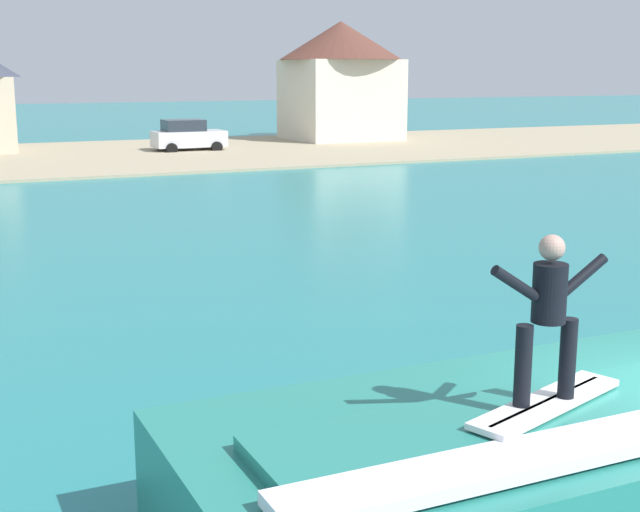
{
  "coord_description": "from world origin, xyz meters",
  "views": [
    {
      "loc": [
        -7.21,
        -6.18,
        4.49
      ],
      "look_at": [
        -1.54,
        5.94,
        1.69
      ],
      "focal_mm": 49.45,
      "sensor_mm": 36.0,
      "label": 1
    }
  ],
  "objects_px": {
    "surfer": "(549,310)",
    "house_gabled_white": "(341,75)",
    "wave_crest": "(554,459)",
    "tree_tall_bare": "(327,71)",
    "surfboard": "(547,403)",
    "car_far_shore": "(188,136)"
  },
  "relations": [
    {
      "from": "wave_crest",
      "to": "tree_tall_bare",
      "type": "bearing_deg",
      "value": 66.88
    },
    {
      "from": "tree_tall_bare",
      "to": "car_far_shore",
      "type": "bearing_deg",
      "value": -148.3
    },
    {
      "from": "surfer",
      "to": "house_gabled_white",
      "type": "bearing_deg",
      "value": 65.79
    },
    {
      "from": "wave_crest",
      "to": "surfer",
      "type": "xyz_separation_m",
      "value": [
        -0.43,
        -0.3,
        1.69
      ]
    },
    {
      "from": "tree_tall_bare",
      "to": "surfer",
      "type": "bearing_deg",
      "value": -113.41
    },
    {
      "from": "car_far_shore",
      "to": "tree_tall_bare",
      "type": "height_order",
      "value": "tree_tall_bare"
    },
    {
      "from": "surfboard",
      "to": "car_far_shore",
      "type": "xyz_separation_m",
      "value": [
        9.29,
        42.8,
        -0.47
      ]
    },
    {
      "from": "wave_crest",
      "to": "tree_tall_bare",
      "type": "relative_size",
      "value": 1.25
    },
    {
      "from": "surfboard",
      "to": "tree_tall_bare",
      "type": "bearing_deg",
      "value": 66.63
    },
    {
      "from": "surfer",
      "to": "house_gabled_white",
      "type": "distance_m",
      "value": 51.17
    },
    {
      "from": "house_gabled_white",
      "to": "wave_crest",
      "type": "bearing_deg",
      "value": -113.91
    },
    {
      "from": "car_far_shore",
      "to": "house_gabled_white",
      "type": "height_order",
      "value": "house_gabled_white"
    },
    {
      "from": "car_far_shore",
      "to": "surfboard",
      "type": "bearing_deg",
      "value": -102.25
    },
    {
      "from": "surfboard",
      "to": "tree_tall_bare",
      "type": "relative_size",
      "value": 0.33
    },
    {
      "from": "car_far_shore",
      "to": "house_gabled_white",
      "type": "relative_size",
      "value": 0.5
    },
    {
      "from": "house_gabled_white",
      "to": "tree_tall_bare",
      "type": "xyz_separation_m",
      "value": [
        0.92,
        3.93,
        0.31
      ]
    },
    {
      "from": "house_gabled_white",
      "to": "surfboard",
      "type": "bearing_deg",
      "value": -114.17
    },
    {
      "from": "house_gabled_white",
      "to": "car_far_shore",
      "type": "bearing_deg",
      "value": -161.8
    },
    {
      "from": "car_far_shore",
      "to": "house_gabled_white",
      "type": "bearing_deg",
      "value": 18.2
    },
    {
      "from": "surfboard",
      "to": "house_gabled_white",
      "type": "distance_m",
      "value": 51.18
    },
    {
      "from": "wave_crest",
      "to": "surfboard",
      "type": "xyz_separation_m",
      "value": [
        -0.38,
        -0.29,
        0.76
      ]
    },
    {
      "from": "surfer",
      "to": "surfboard",
      "type": "bearing_deg",
      "value": 12.3
    }
  ]
}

